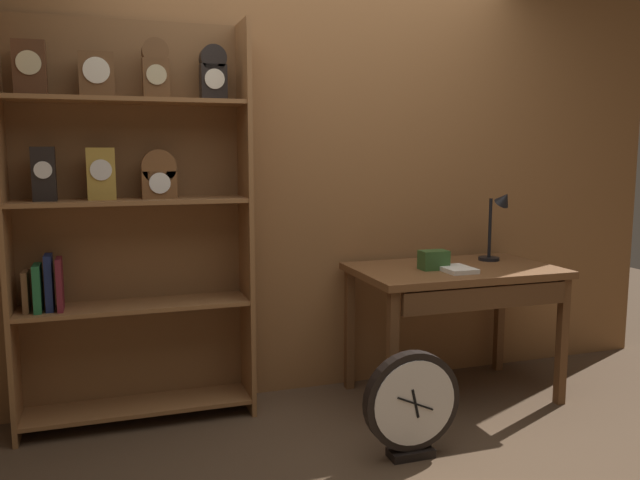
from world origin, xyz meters
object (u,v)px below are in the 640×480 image
object	(u,v)px
bookshelf	(128,212)
open_repair_manual	(457,269)
toolbox_small	(434,260)
desk_lamp	(498,221)
round_clock_large	(412,404)
workbench	(456,283)

from	to	relation	value
bookshelf	open_repair_manual	xyz separation A→B (m)	(1.73, -0.38, -0.34)
toolbox_small	desk_lamp	bearing A→B (deg)	15.01
bookshelf	round_clock_large	xyz separation A→B (m)	(1.22, -0.88, -0.86)
desk_lamp	toolbox_small	distance (m)	0.56
round_clock_large	toolbox_small	bearing A→B (deg)	54.59
workbench	open_repair_manual	size ratio (longest dim) A/B	5.26
desk_lamp	round_clock_large	world-z (taller)	desk_lamp
bookshelf	desk_lamp	world-z (taller)	bookshelf
bookshelf	open_repair_manual	bearing A→B (deg)	-12.30
bookshelf	toolbox_small	bearing A→B (deg)	-9.68
desk_lamp	toolbox_small	xyz separation A→B (m)	(-0.50, -0.14, -0.19)
desk_lamp	round_clock_large	xyz separation A→B (m)	(-0.93, -0.73, -0.76)
bookshelf	desk_lamp	size ratio (longest dim) A/B	4.84
round_clock_large	workbench	bearing A→B (deg)	46.15
workbench	toolbox_small	distance (m)	0.21
round_clock_large	bookshelf	bearing A→B (deg)	144.26
workbench	bookshelf	bearing A→B (deg)	171.24
bookshelf	round_clock_large	bearing A→B (deg)	-35.74
bookshelf	open_repair_manual	world-z (taller)	bookshelf
workbench	open_repair_manual	bearing A→B (deg)	-120.82
desk_lamp	open_repair_manual	xyz separation A→B (m)	(-0.41, -0.23, -0.23)
open_repair_manual	round_clock_large	bearing A→B (deg)	-136.33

